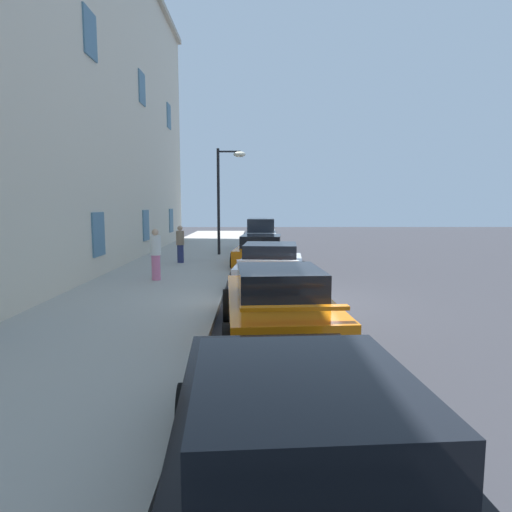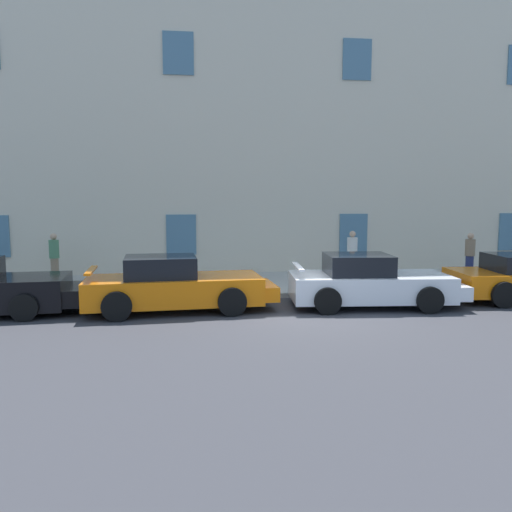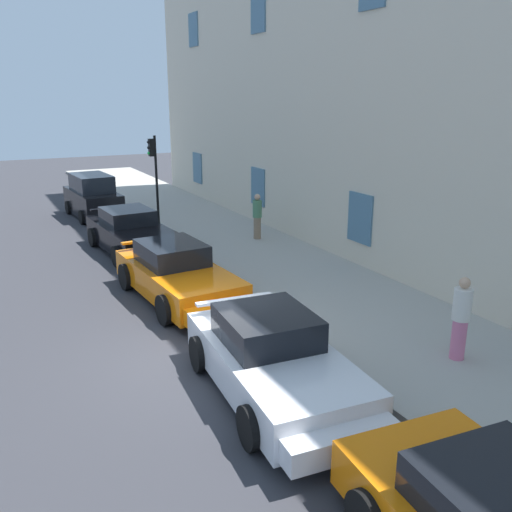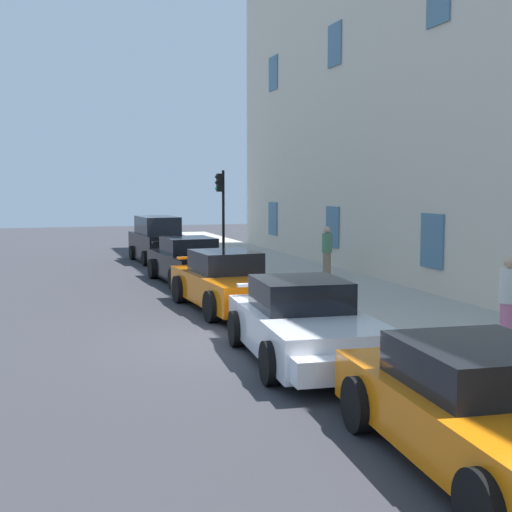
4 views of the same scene
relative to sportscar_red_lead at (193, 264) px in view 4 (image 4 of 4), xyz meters
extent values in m
plane|color=#333338|center=(8.25, -0.84, -0.62)|extent=(80.00, 80.00, 0.00)
cube|color=#A8A399|center=(8.25, 3.41, -0.55)|extent=(60.00, 4.48, 0.14)
cube|color=slate|center=(-8.32, 5.62, 0.98)|extent=(1.10, 0.06, 1.50)
cube|color=slate|center=(-1.69, 5.62, 0.98)|extent=(1.10, 0.06, 1.50)
cube|color=slate|center=(4.94, 5.62, 0.98)|extent=(1.10, 0.06, 1.50)
cube|color=slate|center=(-8.32, 5.62, 7.50)|extent=(1.10, 0.06, 1.50)
cube|color=slate|center=(-1.69, 5.62, 7.50)|extent=(1.10, 0.06, 1.50)
cube|color=black|center=(-0.16, -0.01, -0.07)|extent=(4.56, 2.17, 0.79)
cube|color=black|center=(-0.49, -0.03, 0.57)|extent=(1.87, 1.62, 0.49)
cube|color=black|center=(1.79, 0.12, -0.17)|extent=(1.45, 1.81, 0.44)
cube|color=black|center=(-2.20, -0.14, 0.55)|extent=(0.26, 1.60, 0.06)
cylinder|color=black|center=(1.16, 1.02, -0.29)|extent=(0.68, 0.28, 0.67)
cylinder|color=black|center=(1.28, -0.86, -0.29)|extent=(0.68, 0.28, 0.67)
cylinder|color=black|center=(-1.60, 0.84, -0.29)|extent=(0.68, 0.28, 0.67)
cylinder|color=black|center=(-1.47, -1.04, -0.29)|extent=(0.68, 0.28, 0.67)
cube|color=orange|center=(4.84, -0.14, -0.06)|extent=(4.64, 2.15, 0.70)
cube|color=black|center=(4.50, -0.16, 0.56)|extent=(1.90, 1.60, 0.54)
cube|color=orange|center=(6.82, -0.01, -0.15)|extent=(1.47, 1.79, 0.38)
cube|color=orange|center=(2.76, -0.28, 0.50)|extent=(0.26, 1.58, 0.06)
cylinder|color=black|center=(6.18, 0.88, -0.26)|extent=(0.75, 0.29, 0.73)
cylinder|color=black|center=(6.30, -0.97, -0.26)|extent=(0.75, 0.29, 0.73)
cylinder|color=black|center=(3.37, 0.69, -0.26)|extent=(0.75, 0.29, 0.73)
cylinder|color=black|center=(3.50, -1.16, -0.26)|extent=(0.75, 0.29, 0.73)
cube|color=white|center=(10.13, -0.23, -0.08)|extent=(4.42, 2.29, 0.69)
cube|color=black|center=(9.81, -0.20, 0.54)|extent=(1.83, 1.69, 0.55)
cube|color=white|center=(12.00, -0.38, -0.17)|extent=(1.42, 1.89, 0.38)
cube|color=white|center=(8.17, -0.07, 0.48)|extent=(0.29, 1.66, 0.06)
cylinder|color=black|center=(11.53, 0.64, -0.27)|extent=(0.72, 0.30, 0.70)
cylinder|color=black|center=(11.37, -1.30, -0.27)|extent=(0.72, 0.30, 0.70)
cylinder|color=black|center=(8.89, 0.85, -0.27)|extent=(0.72, 0.30, 0.70)
cylinder|color=black|center=(8.73, -1.09, -0.27)|extent=(0.72, 0.30, 0.70)
cube|color=orange|center=(15.20, -0.03, -0.09)|extent=(4.84, 2.41, 0.64)
cube|color=black|center=(14.85, 0.00, 0.48)|extent=(2.00, 1.77, 0.48)
cylinder|color=black|center=(16.56, -1.16, -0.26)|extent=(0.73, 0.30, 0.72)
cylinder|color=black|center=(13.84, 1.09, -0.26)|extent=(0.73, 0.30, 0.72)
cylinder|color=black|center=(13.67, -0.92, -0.26)|extent=(0.73, 0.30, 0.72)
cube|color=black|center=(-6.46, -0.02, 0.00)|extent=(4.08, 1.86, 1.08)
cube|color=#1E232B|center=(-6.46, -0.02, 0.89)|extent=(2.48, 1.56, 0.70)
cylinder|color=black|center=(-7.59, -0.90, -0.32)|extent=(0.61, 0.24, 0.59)
cylinder|color=black|center=(-7.71, 0.68, -0.32)|extent=(0.61, 0.24, 0.59)
cylinder|color=black|center=(-5.21, -0.73, -0.32)|extent=(0.61, 0.24, 0.59)
cylinder|color=black|center=(-5.32, 0.85, -0.32)|extent=(0.61, 0.24, 0.59)
cylinder|color=black|center=(-2.98, 1.82, 1.28)|extent=(0.10, 0.10, 3.53)
cube|color=black|center=(-2.98, 1.68, 2.60)|extent=(0.22, 0.20, 0.66)
sphere|color=black|center=(-2.98, 1.57, 2.81)|extent=(0.12, 0.12, 0.12)
sphere|color=black|center=(-2.98, 1.57, 2.60)|extent=(0.12, 0.12, 0.12)
sphere|color=green|center=(-2.98, 1.57, 2.39)|extent=(0.12, 0.12, 0.12)
cylinder|color=pink|center=(10.85, 3.52, -0.07)|extent=(0.40, 0.40, 0.82)
cylinder|color=silver|center=(10.85, 3.52, 0.66)|extent=(0.50, 0.50, 0.63)
sphere|color=tan|center=(10.85, 3.52, 1.10)|extent=(0.22, 0.22, 0.22)
cylinder|color=#8C7259|center=(0.69, 4.35, -0.08)|extent=(0.30, 0.30, 0.79)
cylinder|color=#4C7F59|center=(0.69, 4.35, 0.62)|extent=(0.38, 0.38, 0.61)
sphere|color=tan|center=(0.69, 4.35, 1.05)|extent=(0.22, 0.22, 0.22)
camera|label=1|loc=(-3.36, 0.31, 1.98)|focal=30.64mm
camera|label=2|loc=(5.30, -13.58, 2.33)|focal=35.88mm
camera|label=3|loc=(17.76, -4.53, 4.53)|focal=38.41mm
camera|label=4|loc=(21.31, -4.75, 2.51)|focal=48.09mm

